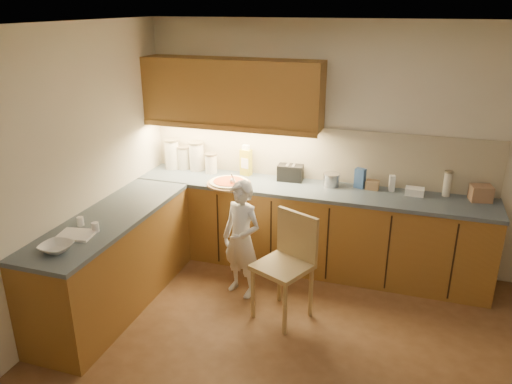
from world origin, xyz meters
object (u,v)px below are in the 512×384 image
pizza_on_board (229,183)px  toaster (290,173)px  child (242,239)px  wooden_chair (288,259)px  oil_jug (246,161)px

pizza_on_board → toaster: (0.59, 0.34, 0.07)m
child → wooden_chair: child is taller
wooden_chair → pizza_on_board: bearing=162.6°
pizza_on_board → toaster: size_ratio=1.68×
toaster → oil_jug: bearing=173.5°
child → wooden_chair: size_ratio=1.20×
oil_jug → toaster: bearing=-3.3°
child → toaster: bearing=95.5°
pizza_on_board → wooden_chair: size_ratio=0.48×
child → oil_jug: bearing=127.2°
wooden_chair → toaster: (-0.28, 1.11, 0.43)m
child → toaster: (0.25, 0.90, 0.42)m
child → oil_jug: (-0.28, 0.93, 0.49)m
pizza_on_board → toaster: bearing=29.8°
pizza_on_board → child: (0.34, -0.57, -0.35)m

